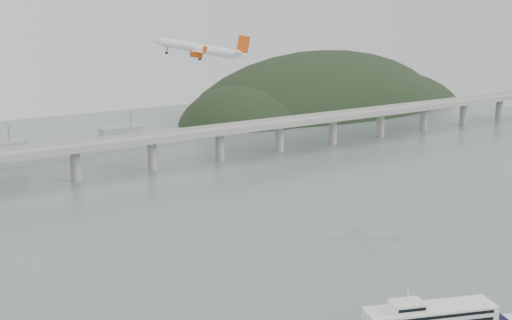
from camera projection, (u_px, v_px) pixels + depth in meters
ground at (337, 277)px, 262.37m from camera, size 900.00×900.00×0.00m
bridge at (120, 147)px, 418.60m from camera, size 800.00×22.00×23.90m
headland at (333, 129)px, 690.90m from camera, size 365.00×155.00×156.00m
airliner at (201, 49)px, 281.96m from camera, size 36.02×33.89×10.62m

